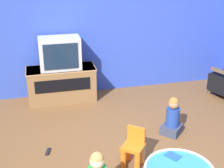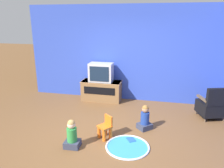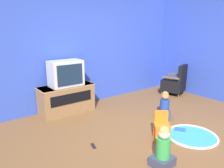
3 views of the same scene
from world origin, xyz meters
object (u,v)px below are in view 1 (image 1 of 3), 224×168
at_px(child_watching_left, 173,118).
at_px(remote_control, 48,152).
at_px(tv_cabinet, 62,83).
at_px(yellow_kid_chair, 134,149).
at_px(book, 173,156).
at_px(television, 60,53).

height_order(child_watching_left, remote_control, child_watching_left).
relative_size(tv_cabinet, child_watching_left, 2.08).
xyz_separation_m(yellow_kid_chair, remote_control, (-1.01, 0.50, -0.20)).
bearing_deg(child_watching_left, remote_control, 138.63).
bearing_deg(yellow_kid_chair, remote_control, -167.55).
relative_size(child_watching_left, book, 2.39).
bearing_deg(child_watching_left, yellow_kid_chair, 173.20).
height_order(tv_cabinet, book, tv_cabinet).
distance_m(yellow_kid_chair, child_watching_left, 0.95).
relative_size(tv_cabinet, yellow_kid_chair, 2.46).
bearing_deg(child_watching_left, tv_cabinet, 89.60).
height_order(yellow_kid_chair, child_watching_left, child_watching_left).
bearing_deg(television, tv_cabinet, 90.00).
bearing_deg(book, yellow_kid_chair, 57.81).
relative_size(television, book, 2.87).
relative_size(television, child_watching_left, 1.20).
distance_m(television, book, 2.54).
bearing_deg(tv_cabinet, television, -90.00).
bearing_deg(yellow_kid_chair, book, 39.91).
bearing_deg(tv_cabinet, yellow_kid_chair, -72.48).
relative_size(yellow_kid_chair, remote_control, 3.07).
bearing_deg(television, book, -59.91).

